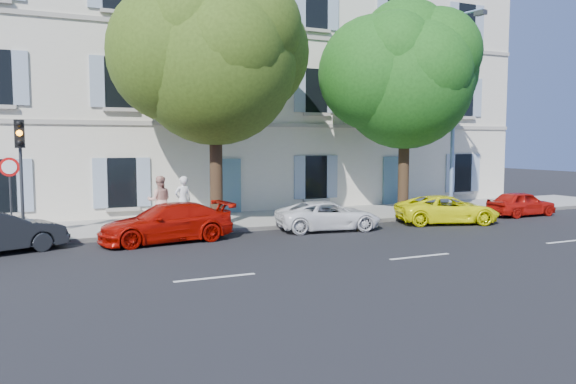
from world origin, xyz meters
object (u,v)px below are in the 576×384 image
road_sign (10,180)px  pedestrian_b (160,201)px  car_red_hatchback (521,204)px  pedestrian_a (183,201)px  car_white_coupe (329,216)px  tree_right (405,82)px  traffic_light (20,153)px  street_lamp (456,102)px  car_yellow_supercar (447,209)px  tree_left (215,64)px  car_red_coupe (166,223)px

road_sign → pedestrian_b: (4.91, 1.13, -0.95)m
car_red_hatchback → pedestrian_a: size_ratio=1.77×
car_white_coupe → road_sign: (-10.48, 1.72, 1.48)m
tree_right → traffic_light: (-14.78, -0.22, -2.87)m
traffic_light → pedestrian_a: size_ratio=2.07×
car_red_hatchback → road_sign: bearing=84.1°
tree_right → street_lamp: bearing=-10.9°
car_red_hatchback → pedestrian_b: pedestrian_b is taller
car_yellow_supercar → tree_left: size_ratio=0.44×
street_lamp → traffic_light: bearing=179.2°
pedestrian_b → tree_left: bearing=160.5°
street_lamp → pedestrian_a: size_ratio=4.67×
car_red_coupe → car_red_hatchback: bearing=84.0°
car_yellow_supercar → car_red_hatchback: size_ratio=1.25×
car_white_coupe → tree_right: size_ratio=0.44×
tree_left → road_sign: 7.89m
tree_right → car_red_coupe: bearing=-170.4°
car_red_coupe → pedestrian_b: (0.37, 2.83, 0.44)m
car_yellow_supercar → tree_right: bearing=30.0°
traffic_light → pedestrian_a: (5.36, 0.87, -1.82)m
car_red_hatchback → tree_left: size_ratio=0.35×
car_yellow_supercar → tree_right: tree_right is taller
traffic_light → pedestrian_b: size_ratio=2.06×
car_white_coupe → car_yellow_supercar: 5.13m
tree_right → pedestrian_a: (-9.41, 0.65, -4.69)m
car_red_coupe → car_white_coupe: (5.95, -0.02, -0.09)m
car_red_hatchback → pedestrian_a: 14.60m
car_yellow_supercar → pedestrian_b: bearing=90.8°
tree_right → street_lamp: (2.36, -0.46, -0.77)m
traffic_light → tree_left: bearing=2.0°
car_yellow_supercar → tree_right: size_ratio=0.46×
pedestrian_b → car_red_coupe: bearing=91.7°
tree_right → street_lamp: size_ratio=1.02×
street_lamp → tree_right: bearing=169.1°
car_yellow_supercar → pedestrian_a: pedestrian_a is taller
car_red_coupe → pedestrian_a: pedestrian_a is taller
car_red_coupe → traffic_light: traffic_light is taller
car_red_coupe → pedestrian_a: bearing=148.7°
car_red_coupe → road_sign: 5.04m
car_red_coupe → street_lamp: bearing=89.9°
street_lamp → pedestrian_a: (-11.78, 1.11, -3.92)m
car_red_coupe → traffic_light: (-4.21, 1.57, 2.25)m
car_yellow_supercar → pedestrian_b: pedestrian_b is taller
car_red_coupe → pedestrian_b: pedestrian_b is taller
pedestrian_b → street_lamp: bearing=-177.6°
car_white_coupe → road_sign: 10.73m
road_sign → street_lamp: (17.47, -0.36, 2.96)m
street_lamp → pedestrian_a: bearing=174.6°
traffic_light → car_white_coupe: bearing=-8.9°
tree_right → car_yellow_supercar: bearing=-77.9°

